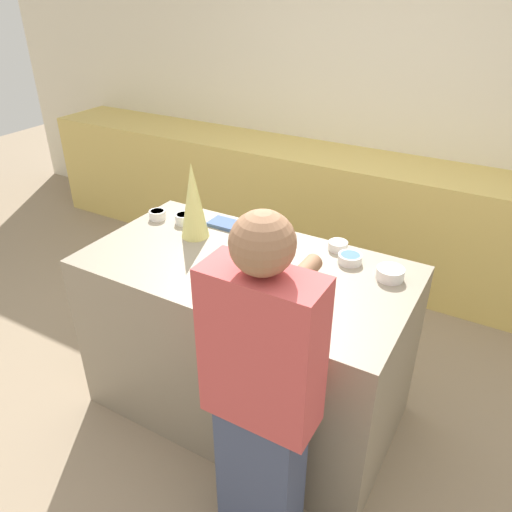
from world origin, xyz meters
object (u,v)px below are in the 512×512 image
candy_bowl_far_left (350,258)px  candy_bowl_center_rear (241,245)px  decorative_tree (193,201)px  candy_bowl_beside_tree (184,218)px  baking_tray (252,283)px  candy_bowl_front_corner (157,214)px  candy_bowl_far_right (338,245)px  candy_bowl_near_tray_left (390,273)px  person (262,403)px  gingerbread_house (252,264)px  candy_bowl_near_tray_right (269,230)px  cookbook (227,224)px

candy_bowl_far_left → candy_bowl_center_rear: bearing=-163.8°
decorative_tree → candy_bowl_beside_tree: decorative_tree is taller
candy_bowl_beside_tree → candy_bowl_far_left: size_ratio=0.82×
candy_bowl_beside_tree → candy_bowl_center_rear: (0.44, -0.10, -0.00)m
baking_tray → decorative_tree: decorative_tree is taller
decorative_tree → candy_bowl_front_corner: bearing=168.0°
candy_bowl_far_right → candy_bowl_far_left: 0.14m
candy_bowl_near_tray_left → candy_bowl_front_corner: bearing=-178.7°
candy_bowl_center_rear → person: size_ratio=0.07×
candy_bowl_near_tray_left → decorative_tree: bearing=-174.6°
baking_tray → candy_bowl_front_corner: 0.87m
candy_bowl_center_rear → person: (0.54, -0.74, -0.15)m
baking_tray → gingerbread_house: bearing=34.8°
decorative_tree → candy_bowl_far_right: size_ratio=4.15×
candy_bowl_far_right → candy_bowl_near_tray_right: 0.38m
gingerbread_house → candy_bowl_far_right: size_ratio=2.56×
gingerbread_house → candy_bowl_near_tray_left: bearing=34.0°
candy_bowl_far_right → candy_bowl_near_tray_left: bearing=-24.5°
candy_bowl_front_corner → candy_bowl_beside_tree: bearing=10.1°
baking_tray → candy_bowl_far_right: (0.21, 0.49, 0.02)m
candy_bowl_far_right → candy_bowl_center_rear: 0.49m
candy_bowl_center_rear → candy_bowl_far_left: size_ratio=0.97×
baking_tray → person: size_ratio=0.24×
candy_bowl_near_tray_left → candy_bowl_far_left: bearing=167.2°
candy_bowl_far_right → person: 1.01m
baking_tray → candy_bowl_center_rear: size_ratio=3.33×
baking_tray → candy_bowl_beside_tree: (-0.65, 0.35, 0.03)m
candy_bowl_near_tray_left → candy_bowl_center_rear: size_ratio=1.13×
candy_bowl_beside_tree → candy_bowl_far_left: 0.96m
candy_bowl_front_corner → candy_bowl_near_tray_right: bearing=12.8°
candy_bowl_front_corner → person: bearing=-35.6°
gingerbread_house → person: person is taller
candy_bowl_beside_tree → candy_bowl_far_left: bearing=2.9°
baking_tray → candy_bowl_far_right: size_ratio=3.81×
candy_bowl_beside_tree → person: 1.30m
candy_bowl_beside_tree → candy_bowl_near_tray_left: bearing=0.0°
decorative_tree → candy_bowl_near_tray_right: (0.33, 0.21, -0.18)m
decorative_tree → candy_bowl_front_corner: decorative_tree is taller
baking_tray → candy_bowl_near_tray_left: (0.52, 0.35, 0.03)m
candy_bowl_far_right → candy_bowl_front_corner: size_ratio=1.05×
gingerbread_house → cookbook: bearing=133.6°
baking_tray → candy_bowl_far_left: candy_bowl_far_left is taller
candy_bowl_near_tray_left → baking_tray: bearing=-146.0°
baking_tray → cookbook: bearing=133.5°
decorative_tree → candy_bowl_far_right: (0.71, 0.24, -0.18)m
gingerbread_house → candy_bowl_center_rear: 0.33m
gingerbread_house → candy_bowl_beside_tree: 0.74m
candy_bowl_front_corner → cookbook: bearing=17.0°
candy_bowl_beside_tree → candy_bowl_far_right: bearing=9.3°
decorative_tree → cookbook: decorative_tree is taller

